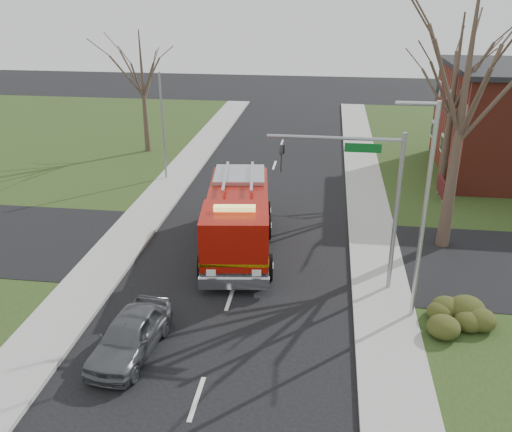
# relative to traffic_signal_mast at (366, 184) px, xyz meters

# --- Properties ---
(ground) EXTENTS (120.00, 120.00, 0.00)m
(ground) POSITION_rel_traffic_signal_mast_xyz_m (-5.21, -1.50, -4.71)
(ground) COLOR black
(ground) RESTS_ON ground
(sidewalk_right) EXTENTS (2.40, 80.00, 0.15)m
(sidewalk_right) POSITION_rel_traffic_signal_mast_xyz_m (0.99, -1.50, -4.63)
(sidewalk_right) COLOR gray
(sidewalk_right) RESTS_ON ground
(sidewalk_left) EXTENTS (2.40, 80.00, 0.15)m
(sidewalk_left) POSITION_rel_traffic_signal_mast_xyz_m (-11.41, -1.50, -4.63)
(sidewalk_left) COLOR gray
(sidewalk_left) RESTS_ON ground
(health_center_sign) EXTENTS (0.12, 2.00, 1.40)m
(health_center_sign) POSITION_rel_traffic_signal_mast_xyz_m (5.29, 11.00, -3.83)
(health_center_sign) COLOR #501216
(health_center_sign) RESTS_ON ground
(hedge_corner) EXTENTS (2.80, 2.00, 0.90)m
(hedge_corner) POSITION_rel_traffic_signal_mast_xyz_m (3.79, -2.50, -4.13)
(hedge_corner) COLOR #363D16
(hedge_corner) RESTS_ON lawn_right
(bare_tree_near) EXTENTS (6.00, 6.00, 12.00)m
(bare_tree_near) POSITION_rel_traffic_signal_mast_xyz_m (4.29, 4.50, 2.71)
(bare_tree_near) COLOR #3C2E23
(bare_tree_near) RESTS_ON ground
(bare_tree_far) EXTENTS (5.25, 5.25, 10.50)m
(bare_tree_far) POSITION_rel_traffic_signal_mast_xyz_m (5.79, 13.50, 1.78)
(bare_tree_far) COLOR #3C2E23
(bare_tree_far) RESTS_ON ground
(bare_tree_left) EXTENTS (4.50, 4.50, 9.00)m
(bare_tree_left) POSITION_rel_traffic_signal_mast_xyz_m (-15.21, 18.50, 0.86)
(bare_tree_left) COLOR #3C2E23
(bare_tree_left) RESTS_ON ground
(traffic_signal_mast) EXTENTS (5.29, 0.18, 6.80)m
(traffic_signal_mast) POSITION_rel_traffic_signal_mast_xyz_m (0.00, 0.00, 0.00)
(traffic_signal_mast) COLOR gray
(traffic_signal_mast) RESTS_ON ground
(streetlight_pole) EXTENTS (1.48, 0.16, 8.40)m
(streetlight_pole) POSITION_rel_traffic_signal_mast_xyz_m (1.93, -2.00, -0.16)
(streetlight_pole) COLOR #B7BABF
(streetlight_pole) RESTS_ON ground
(utility_pole_far) EXTENTS (0.14, 0.14, 7.00)m
(utility_pole_far) POSITION_rel_traffic_signal_mast_xyz_m (-12.01, 12.50, -1.21)
(utility_pole_far) COLOR gray
(utility_pole_far) RESTS_ON ground
(fire_engine) EXTENTS (4.11, 8.80, 3.43)m
(fire_engine) POSITION_rel_traffic_signal_mast_xyz_m (-5.59, 2.79, -3.16)
(fire_engine) COLOR #900E06
(fire_engine) RESTS_ON ground
(parked_car_maroon) EXTENTS (2.17, 4.46, 1.47)m
(parked_car_maroon) POSITION_rel_traffic_signal_mast_xyz_m (-8.01, -5.52, -3.97)
(parked_car_maroon) COLOR #4C4F53
(parked_car_maroon) RESTS_ON ground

